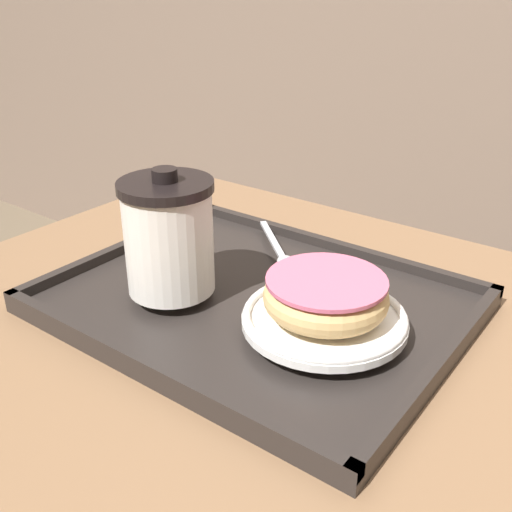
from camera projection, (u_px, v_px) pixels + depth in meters
cafe_table at (260, 454)px, 0.70m from camera, size 0.83×0.70×0.72m
serving_tray at (256, 303)px, 0.66m from camera, size 0.43×0.34×0.02m
coffee_cup_front at (169, 236)px, 0.62m from camera, size 0.10×0.10×0.13m
plate_with_chocolate_donut at (324, 318)px, 0.58m from camera, size 0.16×0.16×0.01m
donut_chocolate_glazed at (326, 295)px, 0.57m from camera, size 0.12×0.12×0.04m
spoon at (282, 255)px, 0.71m from camera, size 0.12×0.11×0.01m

